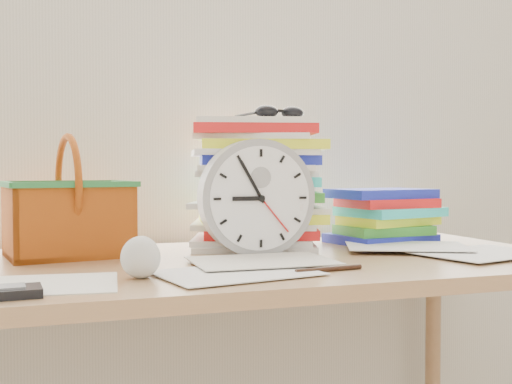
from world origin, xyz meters
name	(u,v)px	position (x,y,z in m)	size (l,w,h in m)	color
curtain	(212,36)	(0.00, 1.98, 1.30)	(2.40, 0.01, 2.50)	silver
desk	(259,293)	(0.00, 1.60, 0.68)	(1.40, 0.70, 0.75)	#9C7349
paper_stack	(256,184)	(0.05, 1.77, 0.91)	(0.32, 0.26, 0.31)	white
clock	(257,198)	(0.01, 1.64, 0.88)	(0.26, 0.26, 0.05)	#959596
sunglasses	(280,112)	(0.10, 1.74, 1.08)	(0.14, 0.12, 0.04)	black
book_stack	(386,216)	(0.41, 1.76, 0.82)	(0.28, 0.21, 0.14)	white
basket	(68,197)	(-0.39, 1.77, 0.88)	(0.26, 0.21, 0.26)	#BC5512
crumpled_ball	(140,257)	(-0.28, 1.43, 0.79)	(0.07, 0.07, 0.07)	silver
pen	(329,269)	(0.07, 1.39, 0.75)	(0.01, 0.01, 0.14)	black
scattered_papers	(259,256)	(0.00, 1.60, 0.76)	(1.26, 0.42, 0.02)	white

